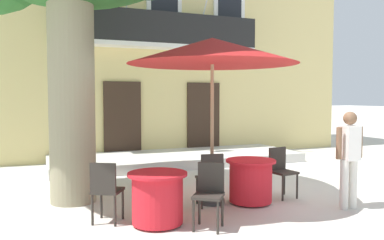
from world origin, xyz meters
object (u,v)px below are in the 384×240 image
cafe_chair_near_tree_1 (210,176)px  pedestrian_near_entrance (349,154)px  cafe_table_near_tree (251,181)px  cafe_chair_middle_0 (106,188)px  cafe_chair_near_tree_0 (281,168)px  cafe_chair_middle_1 (209,190)px  cafe_table_middle (158,198)px  cafe_umbrella (212,52)px

cafe_chair_near_tree_1 → pedestrian_near_entrance: bearing=-24.6°
cafe_table_near_tree → cafe_chair_middle_0: (-2.53, -0.19, 0.14)m
cafe_table_near_tree → cafe_chair_near_tree_1: bearing=177.3°
cafe_table_near_tree → pedestrian_near_entrance: bearing=-34.7°
cafe_chair_middle_0 → cafe_chair_near_tree_1: bearing=7.1°
pedestrian_near_entrance → cafe_chair_near_tree_0: bearing=118.4°
cafe_chair_middle_1 → cafe_table_near_tree: bearing=36.7°
cafe_table_middle → cafe_umbrella: 2.63m
cafe_table_near_tree → cafe_chair_near_tree_1: (-0.75, 0.04, 0.14)m
cafe_table_near_tree → cafe_chair_middle_1: 1.50m
cafe_chair_middle_0 → cafe_chair_near_tree_0: bearing=6.0°
cafe_table_middle → cafe_chair_middle_1: size_ratio=0.95×
cafe_table_near_tree → pedestrian_near_entrance: pedestrian_near_entrance is taller
cafe_chair_middle_0 → cafe_umbrella: size_ratio=0.31×
pedestrian_near_entrance → cafe_table_near_tree: bearing=145.3°
cafe_chair_middle_1 → cafe_umbrella: size_ratio=0.31×
pedestrian_near_entrance → cafe_chair_near_tree_1: bearing=155.4°
cafe_chair_middle_1 → cafe_chair_middle_0: bearing=152.1°
cafe_chair_middle_1 → cafe_umbrella: 2.43m
cafe_chair_near_tree_1 → cafe_umbrella: 2.09m
cafe_chair_near_tree_1 → pedestrian_near_entrance: size_ratio=0.57×
cafe_umbrella → cafe_chair_middle_1: bearing=-116.6°
cafe_chair_middle_0 → cafe_umbrella: 2.84m
cafe_table_middle → pedestrian_near_entrance: bearing=-7.4°
cafe_chair_near_tree_0 → cafe_chair_middle_0: size_ratio=1.00×
cafe_chair_middle_0 → pedestrian_near_entrance: bearing=-10.7°
cafe_chair_near_tree_1 → cafe_table_middle: size_ratio=1.05×
cafe_chair_near_tree_1 → pedestrian_near_entrance: pedestrian_near_entrance is taller
cafe_chair_middle_1 → pedestrian_near_entrance: bearing=-0.5°
cafe_table_near_tree → cafe_chair_middle_0: cafe_chair_middle_0 is taller
cafe_chair_middle_0 → cafe_chair_middle_1: bearing=-27.9°
cafe_chair_near_tree_1 → cafe_umbrella: cafe_umbrella is taller
cafe_chair_near_tree_0 → cafe_chair_near_tree_1: bearing=-175.3°
cafe_chair_near_tree_0 → cafe_chair_middle_0: same height
cafe_table_middle → cafe_chair_middle_0: (-0.68, 0.32, 0.14)m
cafe_chair_near_tree_1 → cafe_table_middle: 1.22m
cafe_chair_near_tree_1 → cafe_table_near_tree: bearing=-2.7°
cafe_chair_near_tree_1 → cafe_chair_middle_0: same height
cafe_chair_near_tree_0 → pedestrian_near_entrance: bearing=-61.6°
cafe_table_near_tree → cafe_chair_near_tree_0: cafe_chair_near_tree_0 is taller
cafe_table_near_tree → pedestrian_near_entrance: size_ratio=0.54×
cafe_chair_middle_0 → cafe_table_middle: bearing=-24.7°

